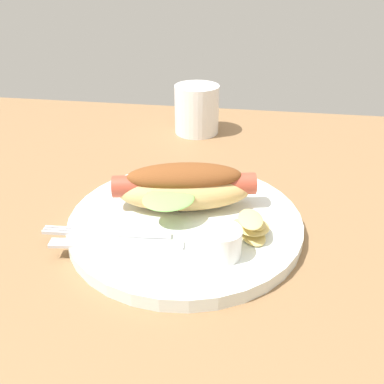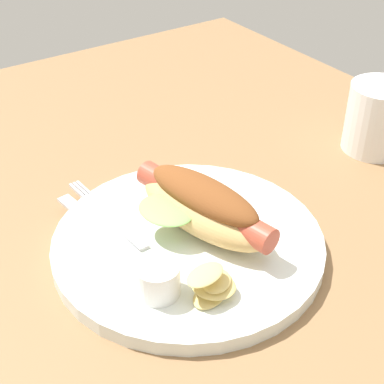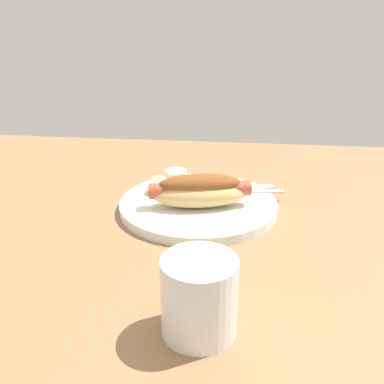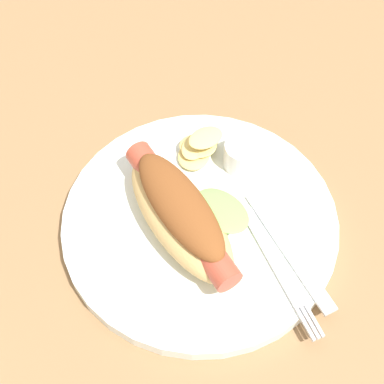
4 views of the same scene
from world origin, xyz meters
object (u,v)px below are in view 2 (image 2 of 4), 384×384
object	(u,v)px
sauce_ramekin	(158,279)
chips_pile	(212,284)
plate	(188,243)
hot_dog	(203,206)
fork	(108,215)
drinking_cup	(378,118)
knife	(100,228)

from	to	relation	value
sauce_ramekin	chips_pile	size ratio (longest dim) A/B	0.69
plate	chips_pile	distance (cm)	8.39
hot_dog	fork	world-z (taller)	hot_dog
sauce_ramekin	drinking_cup	distance (cm)	38.95
chips_pile	sauce_ramekin	bearing A→B (deg)	54.84
drinking_cup	fork	bearing A→B (deg)	83.29
sauce_ramekin	drinking_cup	world-z (taller)	drinking_cup
plate	chips_pile	xyz separation A→B (cm)	(-7.74, 2.58, 1.94)
hot_dog	chips_pile	size ratio (longest dim) A/B	2.93
fork	drinking_cup	bearing A→B (deg)	-100.42
knife	chips_pile	xyz separation A→B (cm)	(-14.01, -4.23, 0.96)
fork	drinking_cup	distance (cm)	36.92
plate	sauce_ramekin	bearing A→B (deg)	126.97
plate	knife	size ratio (longest dim) A/B	1.92
sauce_ramekin	fork	xyz separation A→B (cm)	(12.59, -1.47, -1.36)
knife	chips_pile	distance (cm)	14.66
plate	drinking_cup	distance (cm)	31.86
fork	drinking_cup	world-z (taller)	drinking_cup
fork	knife	distance (cm)	2.20
plate	hot_dog	size ratio (longest dim) A/B	1.59
hot_dog	knife	size ratio (longest dim) A/B	1.21
hot_dog	sauce_ramekin	size ratio (longest dim) A/B	4.28
plate	chips_pile	world-z (taller)	chips_pile
hot_dog	chips_pile	distance (cm)	9.62
hot_dog	knife	bearing A→B (deg)	45.08
fork	chips_pile	world-z (taller)	chips_pile
plate	drinking_cup	bearing A→B (deg)	-83.93
hot_dog	drinking_cup	distance (cm)	29.51
plate	drinking_cup	world-z (taller)	drinking_cup
hot_dog	drinking_cup	size ratio (longest dim) A/B	1.97
plate	chips_pile	bearing A→B (deg)	161.54
knife	plate	bearing A→B (deg)	-140.11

